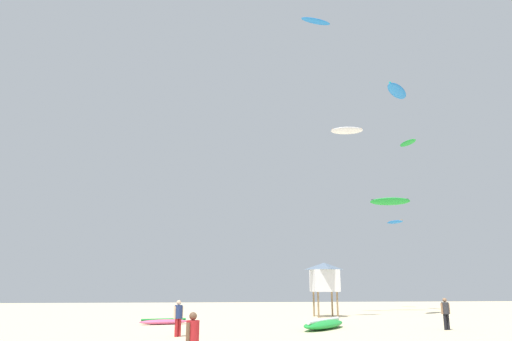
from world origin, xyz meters
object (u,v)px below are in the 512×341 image
person_foreground (192,338)px  kite_aloft_3 (347,130)px  kite_aloft_4 (408,143)px  kite_grounded_near (324,324)px  kite_aloft_2 (390,201)px  person_left (178,315)px  kite_grounded_mid (164,322)px  kite_aloft_1 (316,21)px  kite_aloft_0 (395,222)px  kite_aloft_5 (397,91)px  person_midground (446,311)px  lifeguard_tower (324,277)px

person_foreground → kite_aloft_3: bearing=97.8°
person_foreground → kite_aloft_4: 39.59m
kite_grounded_near → kite_aloft_2: size_ratio=1.11×
person_left → kite_aloft_4: size_ratio=0.64×
kite_aloft_3 → kite_aloft_4: size_ratio=1.18×
kite_aloft_2 → kite_aloft_4: 6.62m
kite_grounded_mid → kite_aloft_3: bearing=31.2°
kite_grounded_mid → kite_aloft_1: size_ratio=1.18×
kite_aloft_0 → kite_aloft_5: kite_aloft_5 is taller
kite_grounded_mid → kite_aloft_1: kite_aloft_1 is taller
person_midground → kite_aloft_1: (-5.01, 6.82, 21.82)m
kite_aloft_4 → kite_grounded_near: bearing=-129.3°
kite_aloft_5 → person_midground: bearing=-105.5°
kite_grounded_mid → kite_aloft_5: (18.60, 4.64, 18.49)m
person_left → kite_aloft_2: 29.20m
kite_grounded_mid → kite_aloft_5: kite_aloft_5 is taller
kite_grounded_near → lifeguard_tower: 10.94m
kite_aloft_0 → kite_aloft_1: (-13.21, -18.34, 13.41)m
kite_aloft_4 → kite_aloft_2: bearing=-175.5°
person_midground → kite_grounded_near: bearing=-111.7°
person_foreground → kite_aloft_4: kite_aloft_4 is taller
person_left → kite_grounded_mid: person_left is taller
kite_aloft_0 → lifeguard_tower: bearing=-131.3°
kite_grounded_mid → kite_aloft_4: bearing=28.7°
kite_grounded_near → kite_grounded_mid: 10.13m
kite_grounded_near → kite_aloft_4: size_ratio=1.69×
kite_aloft_3 → kite_aloft_0: bearing=50.4°
person_left → kite_aloft_1: size_ratio=0.63×
kite_grounded_near → lifeguard_tower: (2.79, 10.21, 2.79)m
kite_grounded_near → kite_aloft_1: size_ratio=1.67×
person_foreground → kite_aloft_5: kite_aloft_5 is taller
person_left → kite_grounded_mid: 7.55m
kite_grounded_mid → person_midground: bearing=-19.3°
person_midground → person_left: bearing=-93.4°
kite_aloft_4 → person_foreground: bearing=-125.0°
kite_aloft_0 → kite_aloft_2: kite_aloft_2 is taller
kite_aloft_1 → kite_grounded_mid: bearing=-173.2°
kite_aloft_5 → kite_aloft_4: bearing=61.3°
person_foreground → kite_aloft_2: 36.14m
person_foreground → kite_aloft_0: size_ratio=0.74×
lifeguard_tower → kite_aloft_2: (8.54, 6.42, 7.38)m
kite_grounded_near → kite_aloft_0: bearing=58.2°
kite_grounded_mid → kite_aloft_2: size_ratio=0.78×
lifeguard_tower → kite_aloft_4: bearing=31.1°
person_midground → kite_aloft_1: bearing=-154.5°
kite_aloft_2 → kite_grounded_mid: bearing=-148.9°
person_left → kite_aloft_5: kite_aloft_5 is taller
person_left → kite_aloft_0: kite_aloft_0 is taller
kite_aloft_1 → kite_aloft_0: bearing=54.2°
person_midground → kite_aloft_2: bearing=154.4°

